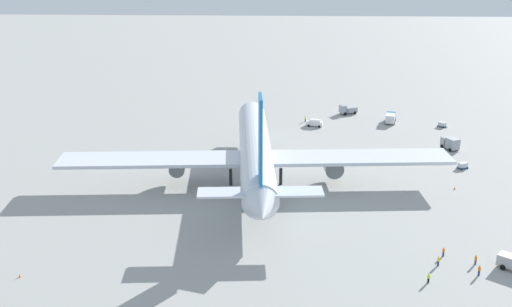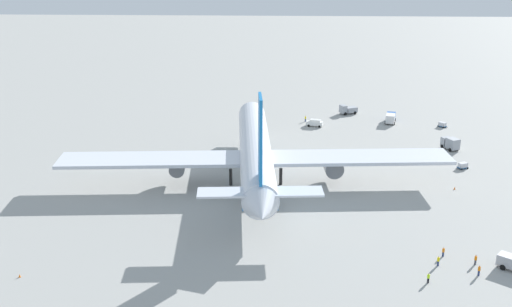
{
  "view_description": "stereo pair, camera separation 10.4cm",
  "coord_description": "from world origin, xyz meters",
  "px_view_note": "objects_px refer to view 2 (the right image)",
  "views": [
    {
      "loc": [
        -125.91,
        -5.1,
        49.9
      ],
      "look_at": [
        2.78,
        -0.03,
        5.12
      ],
      "focal_mm": 43.73,
      "sensor_mm": 36.0,
      "label": 1
    },
    {
      "loc": [
        -125.9,
        -5.21,
        49.9
      ],
      "look_at": [
        2.78,
        -0.03,
        5.12
      ],
      "focal_mm": 43.73,
      "sensor_mm": 36.0,
      "label": 2
    }
  ],
  "objects_px": {
    "service_truck_3": "(391,118)",
    "ground_worker_0": "(305,119)",
    "ground_worker_3": "(476,260)",
    "baggage_cart_2": "(463,165)",
    "baggage_cart_1": "(442,124)",
    "ground_worker_5": "(428,278)",
    "traffic_cone_1": "(455,188)",
    "ground_worker_1": "(443,252)",
    "service_truck_1": "(451,143)",
    "service_truck_2": "(348,109)",
    "service_van": "(315,123)",
    "traffic_cone_0": "(20,276)",
    "ground_worker_4": "(438,261)",
    "airliner": "(256,152)",
    "ground_worker_2": "(479,270)"
  },
  "relations": [
    {
      "from": "service_truck_1",
      "to": "traffic_cone_1",
      "type": "xyz_separation_m",
      "value": [
        -26.27,
        5.64,
        -1.38
      ]
    },
    {
      "from": "ground_worker_1",
      "to": "traffic_cone_0",
      "type": "distance_m",
      "value": 67.97
    },
    {
      "from": "baggage_cart_2",
      "to": "ground_worker_4",
      "type": "bearing_deg",
      "value": 160.35
    },
    {
      "from": "service_truck_3",
      "to": "baggage_cart_1",
      "type": "relative_size",
      "value": 2.55
    },
    {
      "from": "ground_worker_3",
      "to": "service_truck_3",
      "type": "bearing_deg",
      "value": 0.27
    },
    {
      "from": "ground_worker_4",
      "to": "ground_worker_5",
      "type": "distance_m",
      "value": 6.01
    },
    {
      "from": "baggage_cart_2",
      "to": "traffic_cone_0",
      "type": "bearing_deg",
      "value": 122.15
    },
    {
      "from": "ground_worker_3",
      "to": "ground_worker_1",
      "type": "bearing_deg",
      "value": 60.99
    },
    {
      "from": "baggage_cart_2",
      "to": "baggage_cart_1",
      "type": "bearing_deg",
      "value": -5.71
    },
    {
      "from": "service_truck_1",
      "to": "baggage_cart_2",
      "type": "height_order",
      "value": "service_truck_1"
    },
    {
      "from": "service_van",
      "to": "ground_worker_3",
      "type": "relative_size",
      "value": 2.83
    },
    {
      "from": "baggage_cart_2",
      "to": "traffic_cone_1",
      "type": "xyz_separation_m",
      "value": [
        -12.68,
        5.08,
        -0.48
      ]
    },
    {
      "from": "ground_worker_0",
      "to": "ground_worker_2",
      "type": "distance_m",
      "value": 88.24
    },
    {
      "from": "service_van",
      "to": "ground_worker_1",
      "type": "distance_m",
      "value": 76.44
    },
    {
      "from": "ground_worker_0",
      "to": "service_van",
      "type": "bearing_deg",
      "value": -151.41
    },
    {
      "from": "ground_worker_5",
      "to": "traffic_cone_1",
      "type": "distance_m",
      "value": 40.32
    },
    {
      "from": "baggage_cart_2",
      "to": "service_truck_1",
      "type": "bearing_deg",
      "value": -2.38
    },
    {
      "from": "ground_worker_1",
      "to": "ground_worker_2",
      "type": "xyz_separation_m",
      "value": [
        -6.01,
        -4.05,
        0.06
      ]
    },
    {
      "from": "baggage_cart_2",
      "to": "ground_worker_1",
      "type": "relative_size",
      "value": 1.76
    },
    {
      "from": "service_truck_3",
      "to": "ground_worker_1",
      "type": "distance_m",
      "value": 78.94
    },
    {
      "from": "ground_worker_4",
      "to": "traffic_cone_1",
      "type": "height_order",
      "value": "ground_worker_4"
    },
    {
      "from": "service_truck_1",
      "to": "service_truck_3",
      "type": "height_order",
      "value": "service_truck_1"
    },
    {
      "from": "traffic_cone_0",
      "to": "service_truck_3",
      "type": "bearing_deg",
      "value": -39.01
    },
    {
      "from": "service_truck_1",
      "to": "ground_worker_5",
      "type": "distance_m",
      "value": 67.03
    },
    {
      "from": "service_van",
      "to": "traffic_cone_0",
      "type": "relative_size",
      "value": 8.84
    },
    {
      "from": "baggage_cart_1",
      "to": "ground_worker_4",
      "type": "relative_size",
      "value": 1.52
    },
    {
      "from": "baggage_cart_2",
      "to": "ground_worker_0",
      "type": "distance_m",
      "value": 50.5
    },
    {
      "from": "service_truck_3",
      "to": "traffic_cone_1",
      "type": "xyz_separation_m",
      "value": [
        -49.43,
        -5.35,
        -1.22
      ]
    },
    {
      "from": "airliner",
      "to": "ground_worker_5",
      "type": "distance_m",
      "value": 49.36
    },
    {
      "from": "service_truck_1",
      "to": "baggage_cart_2",
      "type": "xyz_separation_m",
      "value": [
        -13.59,
        0.56,
        -0.9
      ]
    },
    {
      "from": "traffic_cone_1",
      "to": "baggage_cart_1",
      "type": "bearing_deg",
      "value": -10.39
    },
    {
      "from": "ground_worker_1",
      "to": "airliner",
      "type": "bearing_deg",
      "value": 45.36
    },
    {
      "from": "service_truck_2",
      "to": "ground_worker_5",
      "type": "relative_size",
      "value": 3.41
    },
    {
      "from": "service_van",
      "to": "traffic_cone_0",
      "type": "bearing_deg",
      "value": 149.29
    },
    {
      "from": "service_truck_3",
      "to": "ground_worker_0",
      "type": "xyz_separation_m",
      "value": [
        0.07,
        24.13,
        -0.61
      ]
    },
    {
      "from": "ground_worker_3",
      "to": "ground_worker_5",
      "type": "xyz_separation_m",
      "value": [
        -5.97,
        8.84,
        -0.04
      ]
    },
    {
      "from": "baggage_cart_2",
      "to": "service_van",
      "type": "bearing_deg",
      "value": 44.81
    },
    {
      "from": "ground_worker_3",
      "to": "traffic_cone_0",
      "type": "bearing_deg",
      "value": 95.46
    },
    {
      "from": "baggage_cart_2",
      "to": "ground_worker_1",
      "type": "bearing_deg",
      "value": 160.89
    },
    {
      "from": "ground_worker_1",
      "to": "ground_worker_5",
      "type": "bearing_deg",
      "value": 153.08
    },
    {
      "from": "baggage_cart_1",
      "to": "traffic_cone_0",
      "type": "bearing_deg",
      "value": 134.76
    },
    {
      "from": "ground_worker_1",
      "to": "ground_worker_3",
      "type": "relative_size",
      "value": 0.97
    },
    {
      "from": "airliner",
      "to": "ground_worker_2",
      "type": "distance_m",
      "value": 52.71
    },
    {
      "from": "airliner",
      "to": "service_truck_2",
      "type": "relative_size",
      "value": 14.72
    },
    {
      "from": "service_van",
      "to": "ground_worker_5",
      "type": "distance_m",
      "value": 83.93
    },
    {
      "from": "ground_worker_0",
      "to": "ground_worker_5",
      "type": "bearing_deg",
      "value": -169.83
    },
    {
      "from": "service_truck_1",
      "to": "ground_worker_0",
      "type": "distance_m",
      "value": 42.12
    },
    {
      "from": "service_truck_3",
      "to": "ground_worker_0",
      "type": "height_order",
      "value": "service_truck_3"
    },
    {
      "from": "ground_worker_5",
      "to": "traffic_cone_1",
      "type": "xyz_separation_m",
      "value": [
        37.88,
        -13.81,
        -0.56
      ]
    },
    {
      "from": "baggage_cart_1",
      "to": "ground_worker_5",
      "type": "distance_m",
      "value": 86.48
    }
  ]
}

